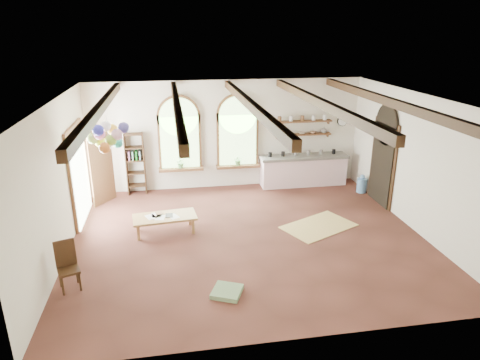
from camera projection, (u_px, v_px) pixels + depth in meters
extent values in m
plane|color=brown|center=(249.00, 237.00, 9.92)|extent=(8.00, 8.00, 0.00)
cube|color=brown|center=(180.00, 142.00, 12.41)|extent=(1.24, 0.08, 1.64)
cylinder|color=brown|center=(179.00, 117.00, 12.15)|extent=(1.24, 0.08, 1.24)
cube|color=#96C978|center=(180.00, 143.00, 12.37)|extent=(1.10, 0.04, 1.50)
cube|color=brown|center=(181.00, 169.00, 12.59)|extent=(1.30, 0.28, 0.08)
cube|color=brown|center=(238.00, 140.00, 12.67)|extent=(1.24, 0.08, 1.64)
cylinder|color=brown|center=(237.00, 115.00, 12.42)|extent=(1.24, 0.08, 1.24)
cube|color=#96C978|center=(238.00, 140.00, 12.63)|extent=(1.10, 0.04, 1.50)
cube|color=brown|center=(238.00, 166.00, 12.85)|extent=(1.30, 0.28, 0.08)
cube|color=brown|center=(79.00, 175.00, 10.59)|extent=(0.10, 1.90, 2.50)
cube|color=black|center=(382.00, 164.00, 11.56)|extent=(0.10, 1.30, 2.40)
cube|color=beige|center=(303.00, 171.00, 13.10)|extent=(2.60, 0.55, 0.86)
cube|color=gray|center=(304.00, 157.00, 12.95)|extent=(2.68, 0.62, 0.08)
cube|color=brown|center=(303.00, 134.00, 12.89)|extent=(1.70, 0.24, 0.04)
cube|color=brown|center=(304.00, 121.00, 12.76)|extent=(1.70, 0.24, 0.04)
cylinder|color=black|center=(342.00, 121.00, 13.03)|extent=(0.32, 0.04, 0.32)
cube|color=#3B2613|center=(126.00, 164.00, 12.24)|extent=(0.03, 0.32, 1.80)
cube|color=#3B2613|center=(144.00, 163.00, 12.32)|extent=(0.03, 0.32, 1.80)
cube|color=#A68A4C|center=(165.00, 217.00, 10.05)|extent=(1.53, 0.82, 0.05)
cube|color=#A68A4C|center=(139.00, 233.00, 9.74)|extent=(0.07, 0.07, 0.37)
cube|color=#A68A4C|center=(193.00, 226.00, 10.06)|extent=(0.07, 0.07, 0.37)
cube|color=#A68A4C|center=(137.00, 224.00, 10.18)|extent=(0.07, 0.07, 0.37)
cube|color=#A68A4C|center=(190.00, 218.00, 10.50)|extent=(0.07, 0.07, 0.37)
cube|color=#3B2613|center=(69.00, 270.00, 7.85)|extent=(0.48, 0.48, 0.04)
cube|color=#3B2613|center=(65.00, 253.00, 7.90)|extent=(0.36, 0.16, 0.55)
cube|color=tan|center=(319.00, 226.00, 10.46)|extent=(2.00, 1.70, 0.02)
cube|color=#69885E|center=(227.00, 292.00, 7.82)|extent=(0.67, 0.67, 0.09)
cylinder|color=#5E92CA|center=(327.00, 177.00, 13.30)|extent=(0.28, 0.28, 0.43)
sphere|color=#5E92CA|center=(328.00, 169.00, 13.21)|extent=(0.15, 0.15, 0.15)
cylinder|color=#5E92CA|center=(362.00, 185.00, 12.58)|extent=(0.28, 0.28, 0.42)
sphere|color=#5E92CA|center=(363.00, 177.00, 12.49)|extent=(0.15, 0.15, 0.15)
cylinder|color=silver|center=(106.00, 117.00, 9.26)|extent=(0.01, 0.01, 0.85)
sphere|color=#2ABAAF|center=(118.00, 143.00, 9.55)|extent=(0.25, 0.25, 0.25)
sphere|color=#D547B3|center=(117.00, 136.00, 9.64)|extent=(0.25, 0.25, 0.25)
sphere|color=yellow|center=(112.00, 129.00, 9.71)|extent=(0.25, 0.25, 0.25)
sphere|color=white|center=(105.00, 126.00, 9.49)|extent=(0.25, 0.25, 0.25)
sphere|color=#C9DF23|center=(100.00, 142.00, 9.59)|extent=(0.25, 0.25, 0.25)
sphere|color=#9BCC57|center=(93.00, 138.00, 9.42)|extent=(0.25, 0.25, 0.25)
sphere|color=#D765B9|center=(99.00, 134.00, 9.29)|extent=(0.25, 0.25, 0.25)
sphere|color=#373BEA|center=(98.00, 130.00, 9.12)|extent=(0.25, 0.25, 0.25)
sphere|color=orange|center=(105.00, 148.00, 9.13)|extent=(0.25, 0.25, 0.25)
sphere|color=#9ED94C|center=(111.00, 140.00, 9.27)|extent=(0.25, 0.25, 0.25)
sphere|color=#FFBBE5|center=(117.00, 135.00, 9.26)|extent=(0.25, 0.25, 0.25)
sphere|color=#4C4CB1|center=(124.00, 128.00, 9.35)|extent=(0.25, 0.25, 0.25)
imported|color=olive|center=(156.00, 213.00, 10.16)|extent=(0.19, 0.25, 0.02)
cube|color=black|center=(169.00, 215.00, 10.06)|extent=(0.18, 0.25, 0.01)
imported|color=#598C4C|center=(181.00, 163.00, 12.50)|extent=(0.27, 0.23, 0.30)
imported|color=#598C4C|center=(238.00, 160.00, 12.76)|extent=(0.27, 0.23, 0.30)
imported|color=white|center=(279.00, 133.00, 12.75)|extent=(0.12, 0.10, 0.10)
imported|color=beige|center=(290.00, 133.00, 12.81)|extent=(0.10, 0.10, 0.09)
imported|color=beige|center=(302.00, 133.00, 12.87)|extent=(0.22, 0.22, 0.05)
imported|color=#8C664C|center=(313.00, 132.00, 12.92)|extent=(0.20, 0.20, 0.06)
imported|color=slate|center=(324.00, 130.00, 12.96)|extent=(0.18, 0.18, 0.19)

